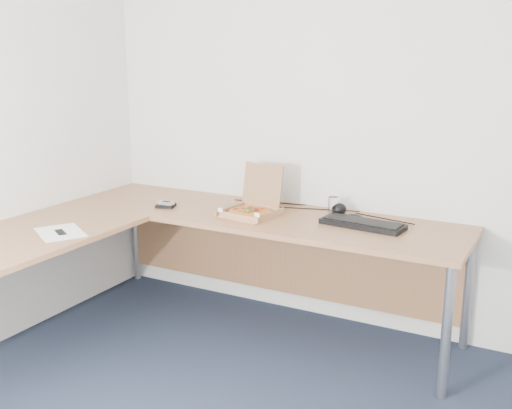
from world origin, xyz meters
The scene contains 11 objects.
room_shell centered at (0.00, 0.00, 1.25)m, with size 3.50×3.50×2.50m, color silver, non-canonical shape.
desk centered at (-0.82, 0.97, 0.70)m, with size 2.50×2.20×0.73m.
pizza_box centered at (-0.52, 1.35, 0.76)m, with size 0.28×0.33×0.29m.
drinking_glass centered at (-0.09, 1.59, 0.78)m, with size 0.06×0.06×0.11m, color white.
keyboard centered at (0.15, 1.43, 0.74)m, with size 0.47×0.17×0.03m, color black.
mouse centered at (0.06, 1.52, 0.75)m, with size 0.11×0.07×0.04m, color black.
wallet centered at (-1.09, 1.27, 0.74)m, with size 0.11×0.09×0.02m, color black.
phone centered at (-1.09, 1.27, 0.76)m, with size 0.10×0.05×0.02m, color #B2B5BA.
paper_sheet centered at (-1.26, 0.55, 0.73)m, with size 0.31×0.22×0.00m, color white.
dome_speaker centered at (-0.06, 1.60, 0.77)m, with size 0.10×0.10×0.08m, color black.
cable_bundle centered at (-0.23, 1.66, 0.73)m, with size 0.58×0.04×0.01m, color black, non-canonical shape.
Camera 1 is at (1.17, -1.74, 1.67)m, focal length 42.72 mm.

